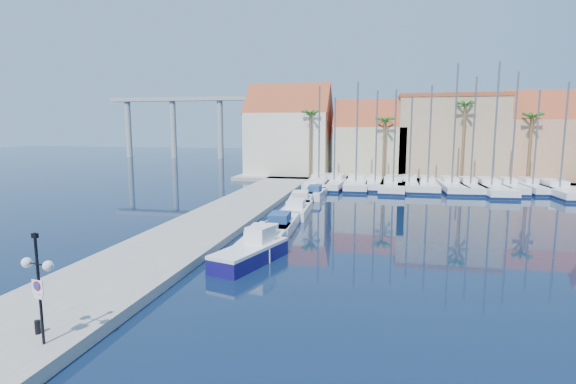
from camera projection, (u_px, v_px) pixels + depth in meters
The scene contains 34 objects.
ground at pixel (295, 292), 20.98m from camera, with size 260.00×260.00×0.00m, color black.
quay_west at pixel (217, 220), 35.85m from camera, with size 6.00×77.00×0.50m, color gray.
shore_north at pixel (425, 177), 65.39m from camera, with size 54.00×16.00×0.50m, color gray.
lamp_post at pixel (38, 272), 14.56m from camera, with size 1.28×0.50×3.80m.
bollard at pixel (38, 327), 15.64m from camera, with size 0.19×0.19×0.49m, color black.
fishing_boat at pixel (251, 252), 25.32m from camera, with size 3.39×5.83×1.94m.
motorboat_west_0 at pixel (264, 238), 28.91m from camera, with size 2.55×7.38×1.40m.
motorboat_west_1 at pixel (281, 223), 33.30m from camera, with size 2.29×6.33×1.40m.
motorboat_west_2 at pixel (297, 209), 39.11m from camera, with size 2.26×6.40×1.40m.
motorboat_west_3 at pixel (301, 200), 44.08m from camera, with size 2.83×6.89×1.40m.
motorboat_west_4 at pixel (315, 193), 48.42m from camera, with size 1.90×5.59×1.40m.
motorboat_west_5 at pixel (320, 186), 53.91m from camera, with size 2.47×7.47×1.40m.
sailboat_0 at pixel (319, 183), 56.70m from camera, with size 2.91×10.76×12.44m.
sailboat_1 at pixel (335, 183), 56.47m from camera, with size 3.48×10.44×11.07m.
sailboat_2 at pixel (356, 183), 55.93m from camera, with size 3.10×10.57×12.88m.
sailboat_3 at pixel (375, 183), 55.64m from camera, with size 2.22×8.18×11.87m.
sailboat_4 at pixel (393, 185), 54.42m from camera, with size 3.61×11.30×11.90m.
sailboat_5 at pixel (409, 184), 54.89m from camera, with size 3.19×9.75×11.19m.
sailboat_6 at pixel (427, 185), 53.99m from camera, with size 2.46×8.85×12.33m.
sailboat_7 at pixel (451, 186), 53.50m from camera, with size 2.98×9.70×14.71m.
sailboat_8 at pixel (469, 186), 52.93m from camera, with size 3.06×9.19×13.19m.
sailboat_9 at pixel (490, 187), 52.15m from camera, with size 3.70×11.69×14.73m.
sailboat_10 at pixel (509, 187), 52.52m from camera, with size 2.54×8.41×13.69m.
sailboat_11 at pixel (531, 187), 52.52m from camera, with size 2.83×8.34×11.70m.
sailboat_12 at pixel (557, 190), 50.32m from camera, with size 3.73×11.72×12.33m.
building_0 at pixel (289, 134), 67.56m from camera, with size 12.30×9.00×13.50m.
building_1 at pixel (370, 142), 65.30m from camera, with size 10.30×8.00×11.00m.
building_2 at pixel (449, 136), 63.90m from camera, with size 14.20×10.20×11.50m.
building_3 at pixel (543, 139), 60.55m from camera, with size 10.30×8.00×12.00m.
palm_0 at pixel (311, 116), 61.54m from camera, with size 2.60×2.60×10.15m.
palm_1 at pixel (385, 122), 59.64m from camera, with size 2.60×2.60×9.15m.
palm_2 at pixel (465, 107), 57.33m from camera, with size 2.60×2.60×11.15m.
palm_3 at pixel (532, 118), 55.91m from camera, with size 2.60×2.60×9.65m.
viaduct at pixel (200, 115), 106.81m from camera, with size 48.00×2.20×14.45m.
Camera 1 is at (3.79, -19.72, 7.70)m, focal length 28.00 mm.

